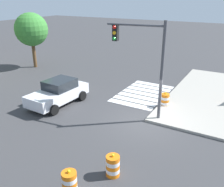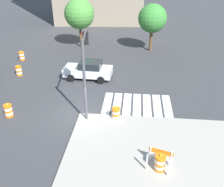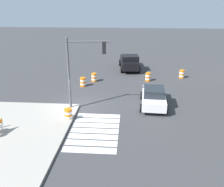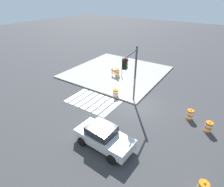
# 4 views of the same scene
# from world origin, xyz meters

# --- Properties ---
(ground_plane) EXTENTS (120.00, 120.00, 0.00)m
(ground_plane) POSITION_xyz_m (0.00, 0.00, 0.00)
(ground_plane) COLOR #38383A
(crosswalk_stripes) EXTENTS (5.10, 3.20, 0.02)m
(crosswalk_stripes) POSITION_xyz_m (4.00, 1.80, 0.01)
(crosswalk_stripes) COLOR silver
(crosswalk_stripes) RESTS_ON ground
(sports_car) EXTENTS (4.40, 2.32, 1.63)m
(sports_car) POSITION_xyz_m (-0.44, 6.04, 0.81)
(sports_car) COLOR silver
(sports_car) RESTS_ON ground
(traffic_barrel_near_corner) EXTENTS (0.56, 0.56, 1.02)m
(traffic_barrel_near_corner) POSITION_xyz_m (-7.06, 6.03, 0.45)
(traffic_barrel_near_corner) COLOR orange
(traffic_barrel_near_corner) RESTS_ON ground
(traffic_barrel_crosswalk_end) EXTENTS (0.56, 0.56, 1.02)m
(traffic_barrel_crosswalk_end) POSITION_xyz_m (2.58, -0.31, 0.45)
(traffic_barrel_crosswalk_end) COLOR orange
(traffic_barrel_crosswalk_end) RESTS_ON ground
(traffic_barrel_median_far) EXTENTS (0.56, 0.56, 1.02)m
(traffic_barrel_median_far) POSITION_xyz_m (-8.43, 9.87, 0.45)
(traffic_barrel_median_far) COLOR orange
(traffic_barrel_median_far) RESTS_ON ground
(traffic_barrel_far_curb) EXTENTS (0.56, 0.56, 1.02)m
(traffic_barrel_far_curb) POSITION_xyz_m (-4.87, -0.64, 0.45)
(traffic_barrel_far_curb) COLOR orange
(traffic_barrel_far_curb) RESTS_ON ground
(traffic_barrel_on_sidewalk) EXTENTS (0.56, 0.56, 1.02)m
(traffic_barrel_on_sidewalk) POSITION_xyz_m (5.20, -4.79, 0.60)
(traffic_barrel_on_sidewalk) COLOR orange
(traffic_barrel_on_sidewalk) RESTS_ON sidewalk_corner
(construction_barricade) EXTENTS (1.40, 1.08, 1.00)m
(construction_barricade) POSITION_xyz_m (5.22, -4.48, 0.72)
(construction_barricade) COLOR silver
(construction_barricade) RESTS_ON sidewalk_corner
(traffic_light_pole) EXTENTS (0.72, 3.27, 5.50)m
(traffic_light_pole) POSITION_xyz_m (0.44, 0.53, 3.91)
(traffic_light_pole) COLOR #4C4C51
(traffic_light_pole) RESTS_ON sidewalk_corner
(street_tree_streetside_near) EXTENTS (3.49, 3.49, 5.70)m
(street_tree_streetside_near) POSITION_xyz_m (-3.00, 14.86, 3.94)
(street_tree_streetside_near) COLOR brown
(street_tree_streetside_near) RESTS_ON ground
(street_tree_streetside_mid) EXTENTS (3.18, 3.18, 5.34)m
(street_tree_streetside_mid) POSITION_xyz_m (5.41, 14.26, 3.72)
(street_tree_streetside_mid) COLOR brown
(street_tree_streetside_mid) RESTS_ON ground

